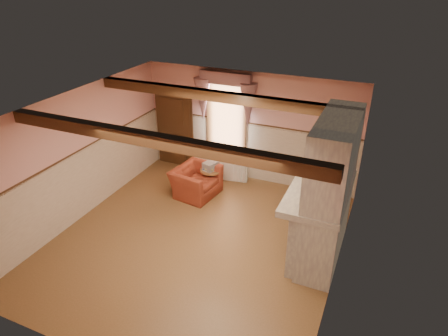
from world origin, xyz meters
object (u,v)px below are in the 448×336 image
at_px(bowl, 318,192).
at_px(oil_lamp, 325,172).
at_px(armchair, 196,181).
at_px(side_table, 211,179).
at_px(mantel_clock, 328,167).
at_px(radiator, 234,170).

bearing_deg(bowl, oil_lamp, 90.00).
relative_size(armchair, side_table, 1.95).
bearing_deg(armchair, side_table, -24.22).
xyz_separation_m(side_table, oil_lamp, (2.86, -1.00, 1.29)).
bearing_deg(oil_lamp, side_table, 160.66).
xyz_separation_m(armchair, mantel_clock, (3.09, -0.32, 1.17)).
relative_size(armchair, radiator, 1.53).
bearing_deg(side_table, radiator, 62.50).
xyz_separation_m(armchair, bowl, (3.09, -1.28, 1.12)).
bearing_deg(radiator, mantel_clock, -37.89).
relative_size(armchair, bowl, 2.83).
height_order(mantel_clock, oil_lamp, oil_lamp).
relative_size(side_table, mantel_clock, 2.29).
height_order(armchair, oil_lamp, oil_lamp).
distance_m(mantel_clock, oil_lamp, 0.32).
relative_size(armchair, oil_lamp, 3.83).
distance_m(side_table, oil_lamp, 3.29).
bearing_deg(side_table, oil_lamp, -19.34).
bearing_deg(radiator, oil_lamp, -43.14).
height_order(armchair, side_table, armchair).
height_order(radiator, mantel_clock, mantel_clock).
bearing_deg(side_table, armchair, -122.23).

